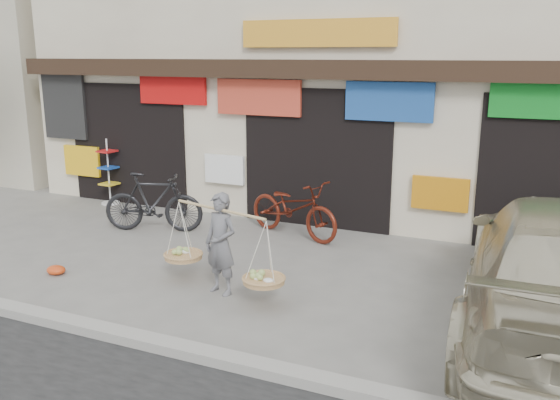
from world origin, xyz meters
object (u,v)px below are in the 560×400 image
at_px(bike_1, 153,202).
at_px(bike_2, 294,208).
at_px(street_vendor, 221,248).
at_px(display_rack, 109,178).

distance_m(bike_1, bike_2, 2.69).
relative_size(street_vendor, bike_1, 1.09).
height_order(street_vendor, display_rack, display_rack).
bearing_deg(display_rack, bike_2, -6.71).
xyz_separation_m(bike_1, display_rack, (-2.20, 1.37, 0.03)).
bearing_deg(street_vendor, bike_2, 106.71).
bearing_deg(street_vendor, bike_1, 156.03).
height_order(street_vendor, bike_2, street_vendor).
relative_size(bike_1, bike_2, 0.93).
relative_size(bike_1, display_rack, 1.28).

